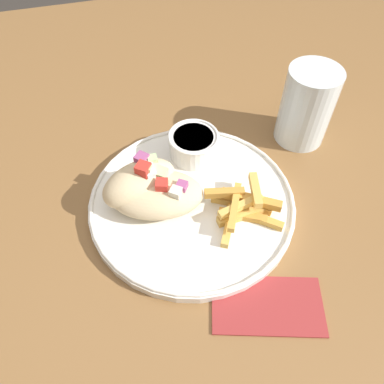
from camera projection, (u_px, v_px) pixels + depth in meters
ground_plane at (203, 342)px, 1.13m from camera, size 10.00×10.00×0.00m
table at (213, 224)px, 0.61m from camera, size 1.36×1.36×0.72m
napkin at (267, 305)px, 0.46m from camera, size 0.15×0.11×0.00m
plate at (192, 202)px, 0.55m from camera, size 0.30×0.30×0.02m
pita_sandwich_near at (157, 194)px, 0.52m from camera, size 0.15×0.11×0.06m
pita_sandwich_far at (140, 183)px, 0.52m from camera, size 0.12×0.10×0.07m
fries_pile at (243, 207)px, 0.52m from camera, size 0.10×0.09×0.03m
sauce_ramekin at (193, 144)px, 0.58m from camera, size 0.08×0.08×0.04m
water_glass at (306, 109)px, 0.60m from camera, size 0.08×0.08×0.13m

